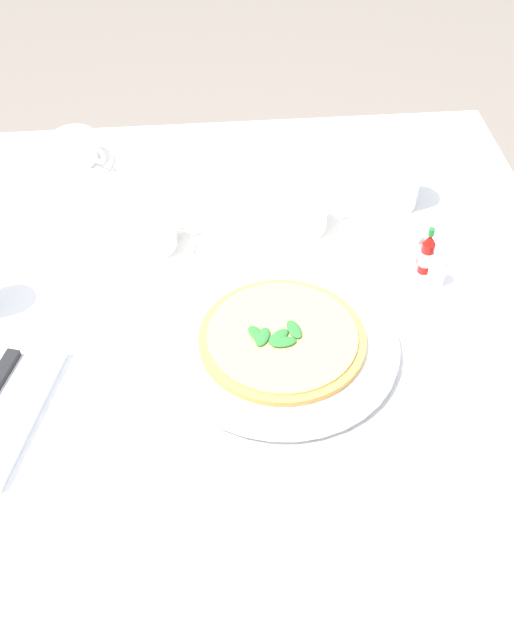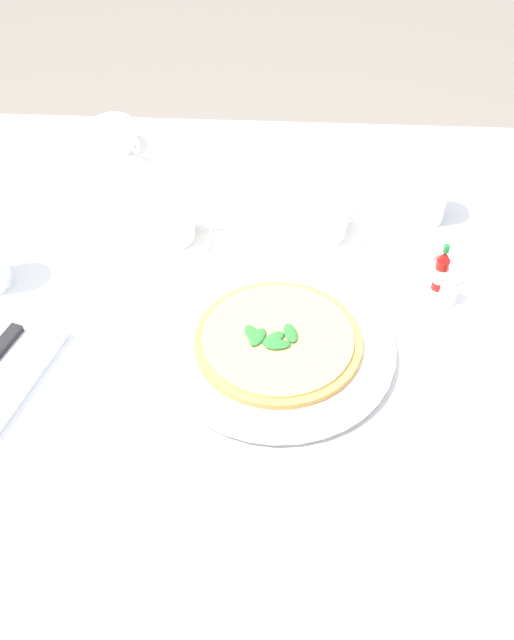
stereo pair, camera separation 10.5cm
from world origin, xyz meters
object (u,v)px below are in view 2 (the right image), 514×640
salt_shaker (449,289)px  water_glass_left_edge (427,195)px  pizza_plate (278,347)px  hot_sauce_bottle (441,271)px  coffee_cup_back_corner (171,228)px  coffee_cup_near_right (324,222)px  coffee_cup_far_left (114,138)px  pepper_shaker (431,263)px  pizza (278,340)px

salt_shaker → water_glass_left_edge: bearing=-175.9°
pizza_plate → hot_sauce_bottle: 0.28m
coffee_cup_back_corner → water_glass_left_edge: water_glass_left_edge is taller
coffee_cup_near_right → pizza_plate: bearing=-14.0°
water_glass_left_edge → salt_shaker: size_ratio=1.84×
coffee_cup_far_left → water_glass_left_edge: bearing=72.6°
water_glass_left_edge → hot_sauce_bottle: bearing=1.5°
coffee_cup_far_left → pepper_shaker: 0.63m
pizza → pepper_shaker: pepper_shaker is taller
coffee_cup_back_corner → water_glass_left_edge: bearing=101.4°
coffee_cup_far_left → coffee_cup_near_right: coffee_cup_near_right is taller
pizza_plate → coffee_cup_back_corner: bearing=-142.9°
salt_shaker → pepper_shaker: (-0.06, -0.02, 0.00)m
water_glass_left_edge → salt_shaker: 0.20m
coffee_cup_near_right → hot_sauce_bottle: bearing=56.0°
coffee_cup_far_left → water_glass_left_edge: (0.17, 0.55, 0.02)m
pizza_plate → pepper_shaker: pepper_shaker is taller
pizza_plate → pizza: bearing=-65.2°
salt_shaker → pepper_shaker: same height
coffee_cup_near_right → salt_shaker: (0.14, 0.18, -0.00)m
coffee_cup_far_left → coffee_cup_back_corner: bearing=28.7°
coffee_cup_back_corner → pizza: bearing=37.0°
pizza_plate → coffee_cup_near_right: size_ratio=2.48×
salt_shaker → coffee_cup_back_corner: bearing=-105.7°
coffee_cup_back_corner → coffee_cup_near_right: coffee_cup_near_right is taller
coffee_cup_near_right → pepper_shaker: coffee_cup_near_right is taller
pizza_plate → pizza: 0.01m
salt_shaker → pepper_shaker: bearing=-160.3°
hot_sauce_bottle → pizza: bearing=-58.6°
coffee_cup_back_corner → pepper_shaker: same height
coffee_cup_far_left → pizza: bearing=32.9°
pizza → pepper_shaker: bearing=127.2°
pizza → coffee_cup_near_right: (-0.26, 0.06, 0.00)m
hot_sauce_bottle → coffee_cup_back_corner: bearing=-102.4°
pizza → pepper_shaker: (-0.17, 0.23, 0.00)m
coffee_cup_back_corner → pepper_shaker: size_ratio=2.31×
pizza → pepper_shaker: 0.28m
pizza_plate → salt_shaker: salt_shaker is taller
coffee_cup_far_left → coffee_cup_back_corner: 0.29m
pizza_plate → coffee_cup_far_left: coffee_cup_far_left is taller
coffee_cup_near_right → pepper_shaker: size_ratio=2.31×
coffee_cup_far_left → salt_shaker: 0.68m
coffee_cup_back_corner → hot_sauce_bottle: 0.42m
pizza → coffee_cup_far_left: (-0.49, -0.32, 0.00)m
coffee_cup_near_right → hot_sauce_bottle: size_ratio=1.57×
coffee_cup_back_corner → pepper_shaker: (0.06, 0.40, 0.00)m
pizza_plate → coffee_cup_far_left: size_ratio=2.48×
pizza_plate → coffee_cup_far_left: bearing=-147.1°
hot_sauce_bottle → pepper_shaker: hot_sauce_bottle is taller
pizza_plate → coffee_cup_far_left: 0.58m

